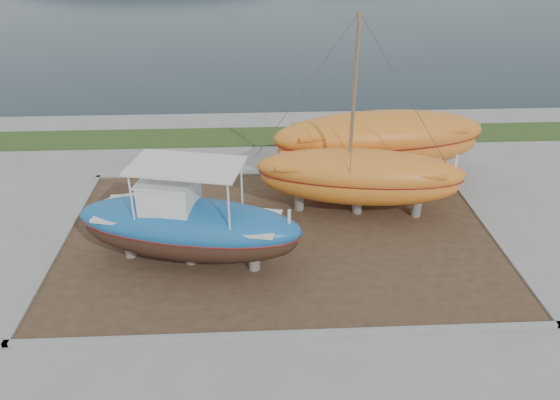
{
  "coord_description": "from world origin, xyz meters",
  "views": [
    {
      "loc": [
        -0.96,
        -15.72,
        12.42
      ],
      "look_at": [
        0.02,
        4.0,
        1.78
      ],
      "focal_mm": 35.0,
      "sensor_mm": 36.0,
      "label": 1
    }
  ],
  "objects_px": {
    "blue_caique": "(188,216)",
    "orange_bare_hull": "(378,148)",
    "orange_sailboat": "(364,121)",
    "white_dinghy": "(151,209)"
  },
  "relations": [
    {
      "from": "orange_bare_hull",
      "to": "orange_sailboat",
      "type": "bearing_deg",
      "value": -120.87
    },
    {
      "from": "blue_caique",
      "to": "orange_bare_hull",
      "type": "height_order",
      "value": "blue_caique"
    },
    {
      "from": "orange_sailboat",
      "to": "orange_bare_hull",
      "type": "height_order",
      "value": "orange_sailboat"
    },
    {
      "from": "orange_sailboat",
      "to": "orange_bare_hull",
      "type": "distance_m",
      "value": 4.58
    },
    {
      "from": "blue_caique",
      "to": "orange_bare_hull",
      "type": "distance_m",
      "value": 11.22
    },
    {
      "from": "orange_sailboat",
      "to": "white_dinghy",
      "type": "bearing_deg",
      "value": -168.07
    },
    {
      "from": "blue_caique",
      "to": "orange_sailboat",
      "type": "height_order",
      "value": "orange_sailboat"
    },
    {
      "from": "white_dinghy",
      "to": "orange_bare_hull",
      "type": "relative_size",
      "value": 0.42
    },
    {
      "from": "white_dinghy",
      "to": "orange_sailboat",
      "type": "height_order",
      "value": "orange_sailboat"
    },
    {
      "from": "orange_bare_hull",
      "to": "blue_caique",
      "type": "bearing_deg",
      "value": -147.25
    }
  ]
}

